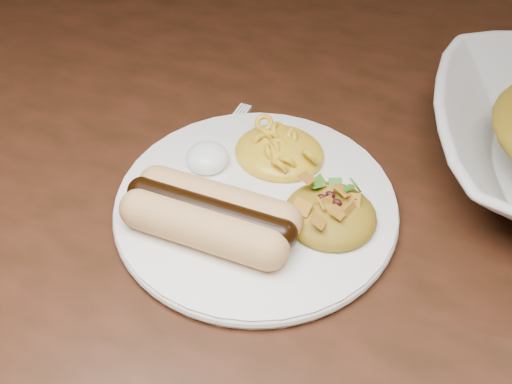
% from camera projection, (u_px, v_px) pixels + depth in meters
% --- Properties ---
extents(table, '(1.60, 0.90, 0.75)m').
position_uv_depth(table, '(311.00, 197.00, 0.70)').
color(table, '#431D12').
rests_on(table, floor).
extents(plate, '(0.33, 0.33, 0.01)m').
position_uv_depth(plate, '(256.00, 205.00, 0.55)').
color(plate, white).
rests_on(plate, table).
extents(hotdog, '(0.13, 0.07, 0.04)m').
position_uv_depth(hotdog, '(210.00, 215.00, 0.51)').
color(hotdog, '#DCB170').
rests_on(hotdog, plate).
extents(mac_and_cheese, '(0.10, 0.10, 0.03)m').
position_uv_depth(mac_and_cheese, '(280.00, 143.00, 0.58)').
color(mac_and_cheese, gold).
rests_on(mac_and_cheese, plate).
extents(sour_cream, '(0.05, 0.05, 0.03)m').
position_uv_depth(sour_cream, '(207.00, 154.00, 0.57)').
color(sour_cream, white).
rests_on(sour_cream, plate).
extents(taco_salad, '(0.08, 0.08, 0.04)m').
position_uv_depth(taco_salad, '(331.00, 209.00, 0.52)').
color(taco_salad, '#C2420B').
rests_on(taco_salad, plate).
extents(fork, '(0.05, 0.12, 0.00)m').
position_uv_depth(fork, '(212.00, 149.00, 0.62)').
color(fork, white).
rests_on(fork, table).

